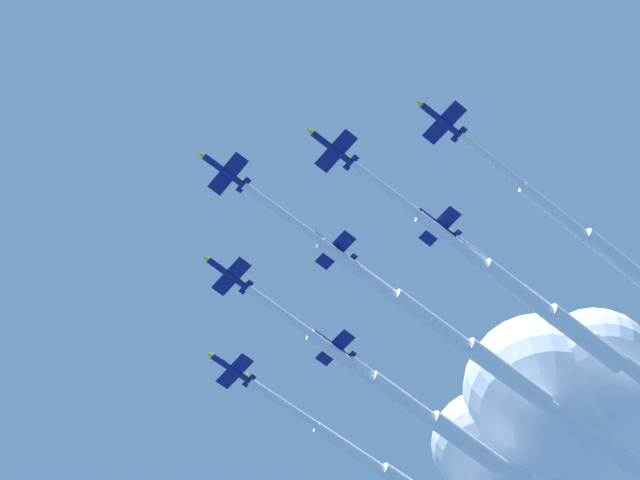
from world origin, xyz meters
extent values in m
cylinder|color=navy|center=(6.84, 19.11, 193.65)|extent=(4.21, 8.88, 1.23)
cone|color=yellow|center=(8.56, 23.86, 193.65)|extent=(1.54, 1.62, 1.17)
cylinder|color=black|center=(5.23, 14.64, 193.65)|extent=(1.07, 0.88, 0.92)
ellipsoid|color=black|center=(7.46, 20.99, 194.12)|extent=(1.44, 2.07, 0.77)
cube|color=navy|center=(6.67, 18.60, 193.60)|extent=(8.77, 5.37, 1.21)
cube|color=yellow|center=(3.07, 19.90, 193.18)|extent=(1.45, 2.40, 0.19)
cube|color=yellow|center=(10.25, 17.30, 194.16)|extent=(1.45, 2.40, 0.19)
cube|color=navy|center=(5.56, 15.55, 193.65)|extent=(3.37, 2.12, 0.51)
cube|color=yellow|center=(5.45, 15.59, 194.59)|extent=(0.82, 1.44, 1.90)
cylinder|color=white|center=(2.30, 6.53, 193.65)|extent=(7.98, 18.55, 1.57)
cylinder|color=white|center=(-3.08, -9.24, 193.69)|extent=(8.71, 18.81, 2.35)
cylinder|color=white|center=(-9.11, -24.76, 193.64)|extent=(9.45, 19.08, 3.13)
cylinder|color=white|center=(-15.18, -40.28, 193.58)|extent=(10.19, 19.34, 3.92)
cylinder|color=navy|center=(-10.71, 13.08, 193.36)|extent=(4.21, 8.90, 1.26)
cone|color=yellow|center=(-9.02, 17.83, 193.36)|extent=(1.56, 1.63, 1.20)
cylinder|color=black|center=(-12.31, 8.60, 193.36)|extent=(1.09, 0.88, 0.95)
ellipsoid|color=black|center=(-10.12, 14.97, 193.82)|extent=(1.45, 2.08, 0.79)
cube|color=navy|center=(-10.89, 12.57, 193.31)|extent=(8.74, 5.33, 1.48)
cube|color=yellow|center=(-14.48, 13.85, 192.76)|extent=(1.44, 2.40, 0.21)
cube|color=yellow|center=(-7.32, 11.29, 193.99)|extent=(1.44, 2.40, 0.21)
cube|color=navy|center=(-11.98, 9.52, 193.36)|extent=(3.36, 2.10, 0.61)
cube|color=yellow|center=(-12.13, 9.57, 194.29)|extent=(0.87, 1.46, 1.89)
cylinder|color=white|center=(-14.92, 1.27, 193.36)|extent=(7.29, 16.76, 1.61)
cylinder|color=white|center=(-19.67, -12.94, 193.40)|extent=(8.05, 17.03, 2.41)
cylinder|color=white|center=(-25.08, -26.92, 193.34)|extent=(8.80, 17.30, 3.21)
cylinder|color=white|center=(-30.52, -40.88, 193.27)|extent=(9.56, 17.57, 4.01)
cylinder|color=navy|center=(16.58, 3.30, 192.79)|extent=(4.12, 8.92, 1.25)
cone|color=yellow|center=(18.23, 8.07, 192.79)|extent=(1.55, 1.62, 1.19)
cylinder|color=black|center=(15.03, -1.19, 192.79)|extent=(1.08, 0.87, 0.94)
ellipsoid|color=black|center=(17.16, 5.19, 193.25)|extent=(1.43, 2.07, 0.79)
cube|color=navy|center=(16.41, 2.79, 192.74)|extent=(8.75, 5.27, 1.39)
cube|color=yellow|center=(12.80, 4.03, 192.23)|extent=(1.42, 2.40, 0.20)
cube|color=yellow|center=(20.00, 1.55, 193.38)|extent=(1.42, 2.40, 0.20)
cube|color=navy|center=(15.35, -0.27, 192.79)|extent=(3.36, 2.08, 0.58)
cube|color=yellow|center=(15.21, -0.23, 193.73)|extent=(0.84, 1.45, 1.90)
cylinder|color=white|center=(12.60, -8.22, 192.79)|extent=(6.87, 16.03, 1.59)
cylinder|color=white|center=(8.22, -21.80, 192.83)|extent=(7.62, 16.29, 2.39)
cylinder|color=white|center=(3.17, -35.15, 192.77)|extent=(8.37, 16.55, 3.19)
cylinder|color=white|center=(-1.91, -48.50, 192.70)|extent=(9.13, 16.81, 3.98)
cylinder|color=navy|center=(-0.98, -2.73, 194.77)|extent=(4.22, 8.90, 1.26)
cone|color=yellow|center=(0.72, 2.02, 194.77)|extent=(1.57, 1.63, 1.20)
cylinder|color=black|center=(-2.58, -7.20, 194.77)|extent=(1.09, 0.88, 0.95)
ellipsoid|color=black|center=(-0.38, -0.84, 195.24)|extent=(1.45, 2.08, 0.79)
cube|color=navy|center=(-1.15, -3.24, 194.72)|extent=(8.74, 5.35, 1.47)
cube|color=yellow|center=(-4.74, -1.96, 194.19)|extent=(1.44, 2.40, 0.21)
cube|color=yellow|center=(2.42, -4.52, 195.40)|extent=(1.44, 2.40, 0.21)
cube|color=navy|center=(-2.25, -6.29, 194.77)|extent=(3.36, 2.11, 0.60)
cube|color=yellow|center=(-2.39, -6.24, 195.71)|extent=(0.87, 1.46, 1.90)
cylinder|color=white|center=(-5.56, -15.51, 194.77)|extent=(8.12, 19.01, 1.60)
cylinder|color=white|center=(-11.03, -31.67, 194.82)|extent=(8.88, 19.28, 2.41)
cylinder|color=white|center=(-17.16, -47.60, 194.76)|extent=(9.63, 19.55, 3.21)
cylinder|color=white|center=(-23.32, -63.51, 194.69)|extent=(10.39, 19.82, 4.01)
cylinder|color=navy|center=(-28.27, 7.05, 195.91)|extent=(4.23, 8.90, 1.26)
cone|color=yellow|center=(-26.57, 11.80, 195.91)|extent=(1.57, 1.63, 1.20)
cylinder|color=black|center=(-29.88, 2.58, 195.91)|extent=(1.09, 0.88, 0.95)
ellipsoid|color=black|center=(-27.68, 8.94, 196.37)|extent=(1.45, 2.08, 0.79)
cube|color=navy|center=(-28.45, 6.54, 195.86)|extent=(8.73, 5.34, 1.50)
cube|color=yellow|center=(-32.04, 7.82, 195.30)|extent=(1.44, 2.40, 0.21)
cube|color=yellow|center=(-24.88, 5.26, 196.56)|extent=(1.44, 2.40, 0.21)
cube|color=navy|center=(-29.55, 3.49, 195.91)|extent=(3.36, 2.11, 0.62)
cube|color=yellow|center=(-29.69, 3.54, 196.85)|extent=(0.87, 1.46, 1.89)
cylinder|color=white|center=(-32.43, -4.56, 195.91)|extent=(7.16, 16.31, 1.61)
cylinder|color=white|center=(-37.07, -18.37, 195.96)|extent=(7.92, 16.58, 2.41)
cylinder|color=white|center=(-42.36, -31.94, 195.89)|extent=(8.68, 16.85, 3.22)
cylinder|color=navy|center=(26.32, -12.51, 192.24)|extent=(4.32, 8.88, 1.26)
cone|color=yellow|center=(28.08, -7.77, 192.24)|extent=(1.58, 1.64, 1.20)
cylinder|color=black|center=(24.66, -16.96, 192.24)|extent=(1.10, 0.89, 0.95)
ellipsoid|color=black|center=(26.94, -10.62, 192.71)|extent=(1.47, 2.08, 0.79)
cube|color=navy|center=(26.14, -13.02, 192.19)|extent=(8.73, 5.43, 1.50)
cube|color=yellow|center=(22.57, -11.69, 191.64)|extent=(1.46, 2.40, 0.21)
cube|color=yellow|center=(29.69, -14.34, 192.89)|extent=(1.46, 2.40, 0.21)
cube|color=navy|center=(25.00, -16.05, 192.24)|extent=(3.36, 2.14, 0.62)
cube|color=yellow|center=(24.86, -16.00, 193.18)|extent=(0.89, 1.46, 1.89)
cylinder|color=white|center=(21.85, -24.52, 192.24)|extent=(7.73, 17.30, 1.61)
cylinder|color=white|center=(16.72, -39.17, 192.29)|extent=(8.48, 17.58, 2.41)
cylinder|color=navy|center=(-18.54, -8.76, 195.71)|extent=(4.31, 8.87, 1.25)
cone|color=yellow|center=(-16.78, -4.03, 195.71)|extent=(1.57, 1.63, 1.19)
cylinder|color=black|center=(-20.19, -13.21, 195.71)|extent=(1.09, 0.89, 0.94)
ellipsoid|color=black|center=(-17.91, -6.88, 196.17)|extent=(1.46, 2.08, 0.79)
cube|color=navy|center=(-18.72, -9.27, 195.66)|extent=(8.74, 5.43, 1.41)
cube|color=yellow|center=(-22.30, -7.94, 195.15)|extent=(1.46, 2.40, 0.20)
cube|color=yellow|center=(-15.16, -10.59, 196.31)|extent=(1.46, 2.40, 0.20)
cube|color=navy|center=(-19.85, -12.30, 195.71)|extent=(3.36, 2.14, 0.58)
cube|color=yellow|center=(-19.99, -12.25, 196.65)|extent=(0.87, 1.45, 1.90)
cylinder|color=white|center=(-23.13, -21.13, 195.71)|extent=(8.02, 18.11, 1.60)
cylinder|color=white|center=(-28.52, -36.49, 195.76)|extent=(8.76, 18.39, 2.39)
cylinder|color=white|center=(-34.58, -51.62, 195.69)|extent=(9.51, 18.67, 3.19)
cylinder|color=navy|center=(8.76, -18.54, 193.50)|extent=(4.16, 8.90, 1.23)
cone|color=yellow|center=(10.44, -13.77, 193.50)|extent=(1.54, 1.62, 1.17)
cylinder|color=black|center=(7.18, -23.02, 193.50)|extent=(1.07, 0.87, 0.93)
ellipsoid|color=black|center=(9.36, -16.65, 193.96)|extent=(1.43, 2.07, 0.77)
cube|color=navy|center=(8.59, -19.05, 193.45)|extent=(8.77, 5.32, 1.23)
cube|color=yellow|center=(4.98, -17.77, 193.02)|extent=(1.43, 2.40, 0.19)
cube|color=yellow|center=(12.18, -20.32, 194.02)|extent=(1.43, 2.40, 0.19)
cube|color=navy|center=(7.50, -22.10, 193.50)|extent=(3.37, 2.10, 0.52)
cube|color=yellow|center=(7.38, -22.06, 194.44)|extent=(0.81, 1.44, 1.90)
cylinder|color=white|center=(4.53, -30.51, 193.50)|extent=(7.34, 17.12, 1.57)
cylinder|color=white|center=(-0.29, -45.04, 193.54)|extent=(8.08, 17.38, 2.36)
cylinder|color=white|center=(-5.77, -59.34, 193.48)|extent=(8.82, 17.64, 3.14)
sphere|color=white|center=(-16.86, -57.98, 211.13)|extent=(31.90, 31.90, 31.90)
sphere|color=white|center=(-28.64, -57.91, 209.91)|extent=(23.93, 23.93, 23.93)
sphere|color=white|center=(-1.29, -62.59, 210.32)|extent=(22.33, 22.33, 22.33)
sphere|color=white|center=(-16.56, -70.36, 211.82)|extent=(20.74, 20.74, 20.74)
sphere|color=white|center=(-14.52, -55.38, 220.06)|extent=(17.55, 17.55, 17.55)
camera|label=1|loc=(-37.96, 61.36, 23.40)|focal=60.33mm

